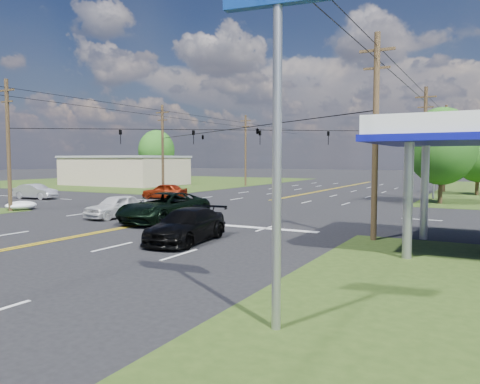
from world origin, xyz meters
The scene contains 23 objects.
ground centered at (0.00, 12.00, 0.00)m, with size 280.00×280.00×0.00m, color black.
grass_nw centered at (-35.00, 44.00, 0.00)m, with size 46.00×48.00×0.03m, color #273C13.
stop_bar centered at (5.00, 4.00, 0.00)m, with size 10.00×0.50×0.02m, color silver.
retail_nw centered at (-30.00, 34.00, 2.00)m, with size 16.00×11.00×4.00m, color #C4AE93.
pole_sw centered at (-13.00, 3.00, 4.92)m, with size 1.60×0.28×9.50m.
pole_se centered at (13.00, 3.00, 4.92)m, with size 1.60×0.28×9.50m.
pole_nw centered at (-13.00, 21.00, 4.92)m, with size 1.60×0.28×9.50m.
pole_ne centered at (13.00, 21.00, 4.92)m, with size 1.60×0.28×9.50m.
pole_left_far centered at (-13.00, 40.00, 5.17)m, with size 1.60×0.28×10.00m.
pole_right_far centered at (13.00, 40.00, 5.17)m, with size 1.60×0.28×10.00m.
span_wire_signals centered at (0.00, 12.00, 6.00)m, with size 26.00×18.00×1.13m.
power_lines centered at (0.00, 10.00, 8.60)m, with size 26.04×100.00×0.64m.
tree_right_a centered at (14.00, 24.00, 4.87)m, with size 5.70×5.70×8.18m.
tree_right_b centered at (16.50, 36.00, 4.22)m, with size 4.94×4.94×7.09m.
tree_far_l centered at (-32.00, 44.00, 5.19)m, with size 6.08×6.08×8.72m.
pickup_dkgreen centered at (0.50, 3.50, 0.89)m, with size 2.95×6.39×1.78m, color black.
suv_black centered at (5.57, -1.44, 0.76)m, with size 2.12×5.23×1.52m, color black.
pickup_white centered at (-3.50, 3.77, 0.74)m, with size 1.76×4.37×1.49m, color silver.
sedan_silver centered at (-20.44, 11.00, 0.72)m, with size 1.52×4.35×1.43m, color silver.
sedan_red centered at (-9.65, 16.86, 0.75)m, with size 1.76×4.37×1.49m, color maroon.
polesign_se centered at (13.63, -9.63, 6.52)m, with size 2.42×0.55×8.21m.
polesign_ne centered at (13.00, 28.58, 5.84)m, with size 2.10×0.54×7.58m.
snowpile_b centered at (-13.17, 4.00, 0.00)m, with size 1.88×2.32×0.65m, color white.
Camera 1 is at (17.70, -18.90, 3.77)m, focal length 35.00 mm.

